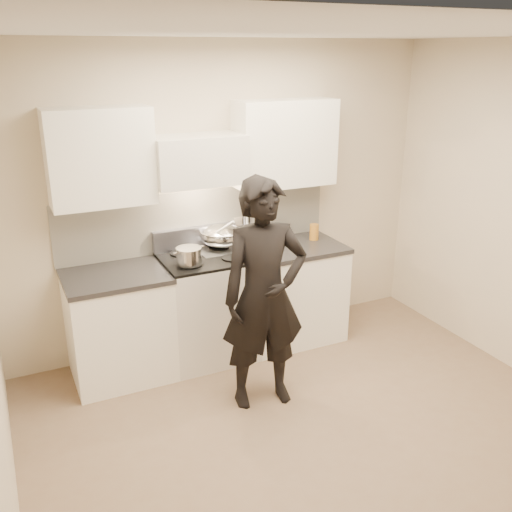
# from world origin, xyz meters

# --- Properties ---
(ground_plane) EXTENTS (4.00, 4.00, 0.00)m
(ground_plane) POSITION_xyz_m (0.00, 0.00, 0.00)
(ground_plane) COLOR #7D6750
(room_shell) EXTENTS (4.04, 3.54, 2.70)m
(room_shell) POSITION_xyz_m (-0.06, 0.37, 1.60)
(room_shell) COLOR beige
(room_shell) RESTS_ON ground
(stove) EXTENTS (0.76, 0.65, 0.96)m
(stove) POSITION_xyz_m (-0.30, 1.42, 0.47)
(stove) COLOR silver
(stove) RESTS_ON ground
(counter_right) EXTENTS (0.92, 0.67, 0.92)m
(counter_right) POSITION_xyz_m (0.53, 1.43, 0.46)
(counter_right) COLOR white
(counter_right) RESTS_ON ground
(counter_left) EXTENTS (0.82, 0.67, 0.92)m
(counter_left) POSITION_xyz_m (-1.08, 1.43, 0.46)
(counter_left) COLOR white
(counter_left) RESTS_ON ground
(wok) EXTENTS (0.38, 0.46, 0.31)m
(wok) POSITION_xyz_m (-0.10, 1.57, 1.06)
(wok) COLOR silver
(wok) RESTS_ON stove
(stock_pot) EXTENTS (0.29, 0.25, 0.14)m
(stock_pot) POSITION_xyz_m (-0.50, 1.28, 1.03)
(stock_pot) COLOR silver
(stock_pot) RESTS_ON stove
(utensil_crock) EXTENTS (0.13, 0.13, 0.36)m
(utensil_crock) POSITION_xyz_m (0.17, 1.60, 1.03)
(utensil_crock) COLOR #A4A6BC
(utensil_crock) RESTS_ON counter_right
(spice_jar) EXTENTS (0.04, 0.04, 0.09)m
(spice_jar) POSITION_xyz_m (0.32, 1.65, 0.97)
(spice_jar) COLOR #D05E0D
(spice_jar) RESTS_ON counter_right
(oil_glass) EXTENTS (0.09, 0.09, 0.15)m
(oil_glass) POSITION_xyz_m (0.81, 1.49, 0.99)
(oil_glass) COLOR #B17022
(oil_glass) RESTS_ON counter_right
(person) EXTENTS (0.70, 0.51, 1.78)m
(person) POSITION_xyz_m (-0.16, 0.59, 0.89)
(person) COLOR black
(person) RESTS_ON ground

